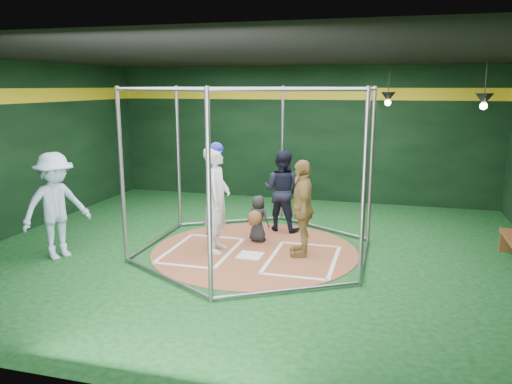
# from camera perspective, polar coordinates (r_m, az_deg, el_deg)

# --- Properties ---
(room_shell) EXTENTS (10.10, 9.10, 3.53)m
(room_shell) POSITION_cam_1_polar(r_m,az_deg,el_deg) (8.90, -0.16, 4.00)
(room_shell) COLOR #0D3B15
(room_shell) RESTS_ON ground
(clay_disc) EXTENTS (3.80, 3.80, 0.01)m
(clay_disc) POSITION_cam_1_polar(r_m,az_deg,el_deg) (9.30, -0.16, -6.73)
(clay_disc) COLOR #985637
(clay_disc) RESTS_ON ground
(home_plate) EXTENTS (0.43, 0.43, 0.01)m
(home_plate) POSITION_cam_1_polar(r_m,az_deg,el_deg) (9.03, -0.68, -7.25)
(home_plate) COLOR white
(home_plate) RESTS_ON clay_disc
(batter_box_left) EXTENTS (1.17, 1.77, 0.01)m
(batter_box_left) POSITION_cam_1_polar(r_m,az_deg,el_deg) (9.36, -6.23, -6.60)
(batter_box_left) COLOR white
(batter_box_left) RESTS_ON clay_disc
(batter_box_right) EXTENTS (1.17, 1.77, 0.01)m
(batter_box_right) POSITION_cam_1_polar(r_m,az_deg,el_deg) (8.87, 5.37, -7.66)
(batter_box_right) COLOR white
(batter_box_right) RESTS_ON clay_disc
(batting_cage) EXTENTS (4.05, 4.67, 3.00)m
(batting_cage) POSITION_cam_1_polar(r_m,az_deg,el_deg) (8.93, -0.17, 2.38)
(batting_cage) COLOR gray
(batting_cage) RESTS_ON ground
(pendant_lamp_near) EXTENTS (0.34, 0.34, 0.90)m
(pendant_lamp_near) POSITION_cam_1_polar(r_m,az_deg,el_deg) (12.09, 14.86, 10.42)
(pendant_lamp_near) COLOR black
(pendant_lamp_near) RESTS_ON room_shell
(pendant_lamp_far) EXTENTS (0.34, 0.34, 0.90)m
(pendant_lamp_far) POSITION_cam_1_polar(r_m,az_deg,el_deg) (10.62, 24.62, 9.57)
(pendant_lamp_far) COLOR black
(pendant_lamp_far) RESTS_ON room_shell
(batter_figure) EXTENTS (0.54, 0.76, 2.01)m
(batter_figure) POSITION_cam_1_polar(r_m,az_deg,el_deg) (9.04, -4.47, -0.72)
(batter_figure) COLOR silver
(batter_figure) RESTS_ON clay_disc
(visitor_leopard) EXTENTS (0.64, 1.08, 1.73)m
(visitor_leopard) POSITION_cam_1_polar(r_m,az_deg,el_deg) (8.89, 5.30, -1.82)
(visitor_leopard) COLOR tan
(visitor_leopard) RESTS_ON clay_disc
(catcher_figure) EXTENTS (0.51, 0.59, 0.91)m
(catcher_figure) POSITION_cam_1_polar(r_m,az_deg,el_deg) (9.68, 0.19, -3.03)
(catcher_figure) COLOR black
(catcher_figure) RESTS_ON clay_disc
(umpire) EXTENTS (0.93, 0.79, 1.69)m
(umpire) POSITION_cam_1_polar(r_m,az_deg,el_deg) (10.42, 2.99, 0.17)
(umpire) COLOR black
(umpire) RESTS_ON clay_disc
(bystander_blue) EXTENTS (1.19, 1.40, 1.88)m
(bystander_blue) POSITION_cam_1_polar(r_m,az_deg,el_deg) (9.40, -21.90, -1.48)
(bystander_blue) COLOR #ADC9E5
(bystander_blue) RESTS_ON ground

